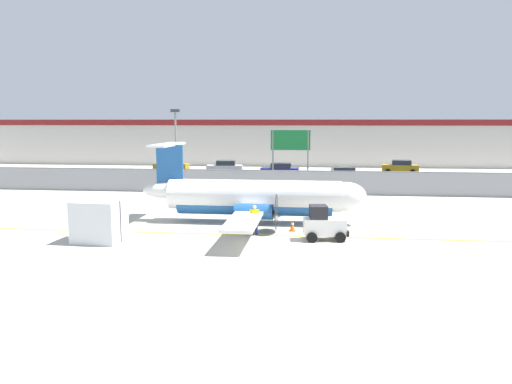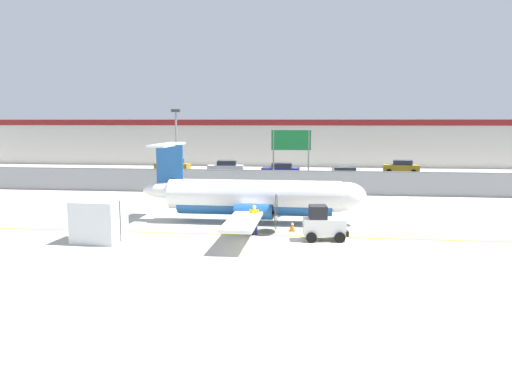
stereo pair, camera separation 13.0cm
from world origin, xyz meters
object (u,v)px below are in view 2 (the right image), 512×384
parked_car_0 (173,165)px  parked_car_4 (401,167)px  parked_car_1 (226,167)px  parked_car_3 (345,175)px  highway_sign (291,145)px  ground_crew_worker (254,218)px  traffic_cone_near_left (309,221)px  commuter_airplane (258,197)px  apron_light_pole (176,146)px  cargo_container (99,221)px  parked_car_2 (281,170)px  baggage_tug (323,224)px  traffic_cone_near_right (292,226)px

parked_car_0 → parked_car_4: 27.68m
parked_car_1 → parked_car_4: (20.70, 2.98, 0.00)m
parked_car_1 → parked_car_3: same height
parked_car_1 → highway_sign: (8.25, -12.37, 3.24)m
ground_crew_worker → parked_car_1: (-7.12, 30.79, -0.06)m
traffic_cone_near_left → parked_car_0: (-17.11, 29.84, 0.58)m
commuter_airplane → apron_light_pole: size_ratio=2.20×
ground_crew_worker → parked_car_4: same height
parked_car_3 → parked_car_4: (7.24, 9.93, 0.00)m
traffic_cone_near_left → commuter_airplane: bearing=166.5°
cargo_container → traffic_cone_near_left: bearing=28.4°
parked_car_2 → apron_light_pole: 17.48m
parked_car_1 → parked_car_4: bearing=-176.6°
commuter_airplane → baggage_tug: 5.80m
parked_car_0 → parked_car_2: size_ratio=1.02×
baggage_tug → parked_car_1: 33.35m
parked_car_0 → baggage_tug: bearing=122.9°
cargo_container → apron_light_pole: bearing=93.7°
ground_crew_worker → traffic_cone_near_left: (3.03, 2.67, -0.64)m
parked_car_2 → parked_car_4: (14.00, 5.60, 0.00)m
parked_car_2 → parked_car_3: 8.03m
parked_car_4 → parked_car_3: bearing=60.9°
traffic_cone_near_left → parked_car_2: 25.74m
traffic_cone_near_left → highway_sign: bearing=96.9°
parked_car_1 → apron_light_pole: bearing=82.5°
traffic_cone_near_right → baggage_tug: bearing=-48.9°
parked_car_0 → parked_car_2: (13.65, -4.33, 0.00)m
commuter_airplane → traffic_cone_near_left: (3.21, -0.77, -1.29)m
commuter_airplane → parked_car_3: size_ratio=3.64×
parked_car_3 → highway_sign: 8.18m
baggage_tug → parked_car_2: (-4.22, 28.89, 0.04)m
parked_car_4 → parked_car_2: bearing=28.8°
commuter_airplane → parked_car_4: size_ratio=3.66×
cargo_container → parked_car_3: size_ratio=0.57×
traffic_cone_near_left → parked_car_3: parked_car_3 is taller
parked_car_2 → parked_car_0: bearing=-16.5°
baggage_tug → parked_car_2: size_ratio=0.58×
parked_car_1 → ground_crew_worker: bearing=98.2°
baggage_tug → traffic_cone_near_right: baggage_tug is taller
baggage_tug → highway_sign: bearing=90.6°
apron_light_pole → baggage_tug: bearing=-48.9°
parked_car_0 → parked_car_3: same height
commuter_airplane → ground_crew_worker: 3.50m
highway_sign → parked_car_3: bearing=46.1°
ground_crew_worker → parked_car_0: bearing=30.1°
parked_car_1 → parked_car_2: bearing=153.8°
commuter_airplane → highway_sign: highway_sign is taller
traffic_cone_near_right → parked_car_1: (-9.18, 29.51, 0.58)m
parked_car_1 → parked_car_3: size_ratio=0.99×
parked_car_1 → traffic_cone_near_right: bearing=102.5°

